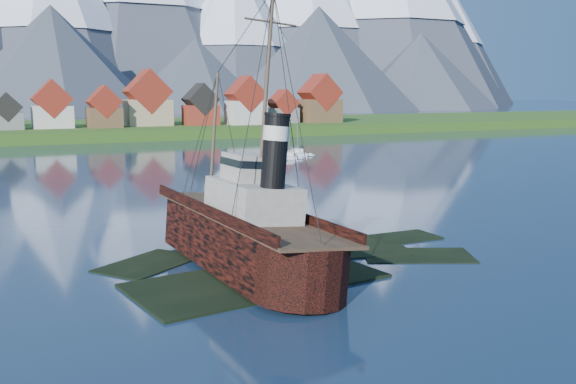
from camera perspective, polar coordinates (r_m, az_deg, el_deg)
name	(u,v)px	position (r m, az deg, el deg)	size (l,w,h in m)	color
ground	(283,270)	(49.85, -0.47, -6.92)	(1400.00, 1400.00, 0.00)	#172A42
shoal	(291,265)	(52.55, 0.31, -6.48)	(31.71, 21.24, 1.14)	black
shore_bank	(55,135)	(214.88, -19.99, 4.80)	(600.00, 80.00, 3.20)	#294F16
seawall	(70,144)	(177.18, -18.79, 4.09)	(600.00, 2.50, 2.00)	#3F3D38
tugboat_wreck	(234,229)	(51.19, -4.81, -3.32)	(6.46, 27.82, 22.05)	black
sailboat_d	(289,157)	(132.30, 0.11, 3.16)	(3.85, 7.70, 10.20)	silver
sailboat_e	(297,154)	(138.83, 0.85, 3.44)	(4.59, 9.58, 10.79)	silver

